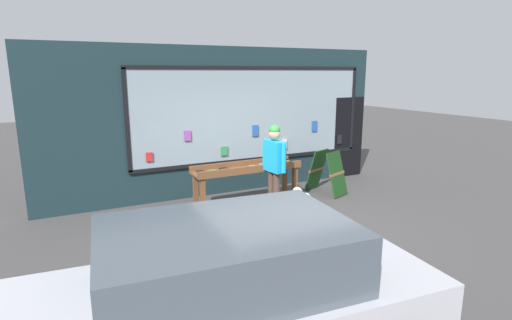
{
  "coord_description": "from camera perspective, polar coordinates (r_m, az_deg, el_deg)",
  "views": [
    {
      "loc": [
        -3.33,
        -5.95,
        2.73
      ],
      "look_at": [
        0.11,
        0.93,
        1.04
      ],
      "focal_mm": 28.0,
      "sensor_mm": 36.0,
      "label": 1
    }
  ],
  "objects": [
    {
      "name": "shopfront_facade",
      "position": [
        9.08,
        -4.17,
        5.53
      ],
      "size": [
        8.0,
        0.29,
        3.29
      ],
      "color": "#192D33",
      "rests_on": "ground_plane"
    },
    {
      "name": "display_table_main",
      "position": [
        8.07,
        -1.33,
        -1.83
      ],
      "size": [
        2.24,
        0.59,
        0.94
      ],
      "color": "brown",
      "rests_on": "ground_plane"
    },
    {
      "name": "parked_car",
      "position": [
        3.88,
        -4.1,
        -18.47
      ],
      "size": [
        4.11,
        2.12,
        1.41
      ],
      "rotation": [
        0.0,
        0.0,
        -0.09
      ],
      "color": "silver",
      "rests_on": "ground_plane"
    },
    {
      "name": "small_dog",
      "position": [
        8.05,
        6.64,
        -5.18
      ],
      "size": [
        0.25,
        0.6,
        0.46
      ],
      "rotation": [
        0.0,
        0.0,
        1.6
      ],
      "color": "white",
      "rests_on": "ground_plane"
    },
    {
      "name": "person_browsing",
      "position": [
        7.75,
        2.61,
        -0.2
      ],
      "size": [
        0.28,
        0.68,
        1.76
      ],
      "rotation": [
        0.0,
        0.0,
        1.7
      ],
      "color": "#4C382D",
      "rests_on": "ground_plane"
    },
    {
      "name": "ground_plane",
      "position": [
        7.35,
        2.51,
        -9.42
      ],
      "size": [
        40.0,
        40.0,
        0.0
      ],
      "primitive_type": "plane",
      "color": "#474444"
    },
    {
      "name": "sandwich_board_sign",
      "position": [
        9.27,
        10.04,
        -1.67
      ],
      "size": [
        0.79,
        0.98,
        0.98
      ],
      "rotation": [
        0.0,
        0.0,
        0.36
      ],
      "color": "#193F19",
      "rests_on": "ground_plane"
    }
  ]
}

